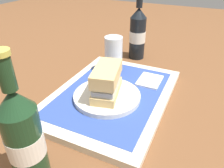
# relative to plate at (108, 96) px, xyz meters

# --- Properties ---
(ground_plane) EXTENTS (3.00, 3.00, 0.00)m
(ground_plane) POSITION_rel_plate_xyz_m (0.03, 0.00, -0.03)
(ground_plane) COLOR brown
(tray) EXTENTS (0.44, 0.32, 0.02)m
(tray) POSITION_rel_plate_xyz_m (0.03, 0.00, -0.02)
(tray) COLOR beige
(tray) RESTS_ON ground_plane
(placemat) EXTENTS (0.38, 0.27, 0.00)m
(placemat) POSITION_rel_plate_xyz_m (0.03, 0.00, -0.01)
(placemat) COLOR #2D4793
(placemat) RESTS_ON tray
(plate) EXTENTS (0.19, 0.19, 0.01)m
(plate) POSITION_rel_plate_xyz_m (0.00, 0.00, 0.00)
(plate) COLOR silver
(plate) RESTS_ON placemat
(sandwich) EXTENTS (0.14, 0.09, 0.08)m
(sandwich) POSITION_rel_plate_xyz_m (0.00, 0.00, 0.05)
(sandwich) COLOR tan
(sandwich) RESTS_ON plate
(beer_glass) EXTENTS (0.06, 0.06, 0.12)m
(beer_glass) POSITION_rel_plate_xyz_m (0.16, 0.06, 0.06)
(beer_glass) COLOR silver
(beer_glass) RESTS_ON placemat
(napkin_folded) EXTENTS (0.09, 0.07, 0.01)m
(napkin_folded) POSITION_rel_plate_xyz_m (0.14, -0.08, -0.00)
(napkin_folded) COLOR white
(napkin_folded) RESTS_ON placemat
(beer_bottle) EXTENTS (0.07, 0.07, 0.27)m
(beer_bottle) POSITION_rel_plate_xyz_m (0.35, 0.04, 0.08)
(beer_bottle) COLOR black
(beer_bottle) RESTS_ON ground_plane
(second_bottle) EXTENTS (0.07, 0.07, 0.27)m
(second_bottle) POSITION_rel_plate_xyz_m (-0.28, 0.03, 0.08)
(second_bottle) COLOR #19381E
(second_bottle) RESTS_ON ground_plane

